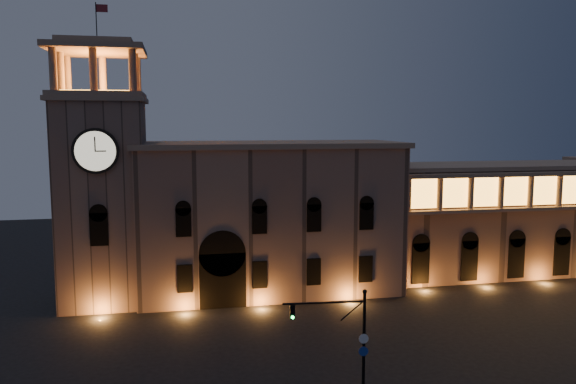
% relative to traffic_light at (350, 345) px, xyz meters
% --- Properties ---
extents(ground, '(160.00, 160.00, 0.00)m').
position_rel_traffic_light_xyz_m(ground, '(0.98, 6.55, -4.37)').
color(ground, black).
rests_on(ground, ground).
extents(government_building, '(30.80, 12.80, 17.60)m').
position_rel_traffic_light_xyz_m(government_building, '(-1.10, 28.48, 4.40)').
color(government_building, '#785B4E').
rests_on(government_building, ground).
extents(clock_tower, '(9.80, 9.80, 32.40)m').
position_rel_traffic_light_xyz_m(clock_tower, '(-19.52, 27.53, 8.13)').
color(clock_tower, '#785B4E').
rests_on(clock_tower, ground).
extents(colonnade_wing, '(40.60, 11.50, 14.50)m').
position_rel_traffic_light_xyz_m(colonnade_wing, '(32.98, 30.47, 2.96)').
color(colonnade_wing, brown).
rests_on(colonnade_wing, ground).
extents(traffic_light, '(6.05, 0.96, 8.32)m').
position_rel_traffic_light_xyz_m(traffic_light, '(0.00, 0.00, 0.00)').
color(traffic_light, black).
rests_on(traffic_light, ground).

